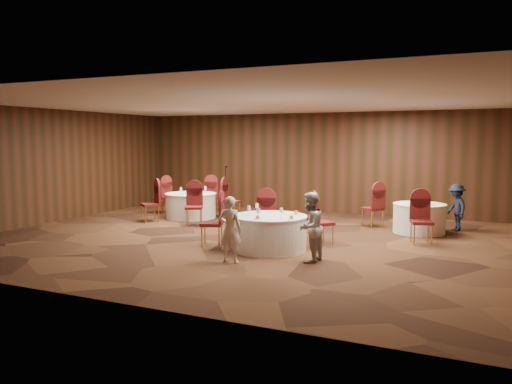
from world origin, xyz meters
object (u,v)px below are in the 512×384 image
at_px(woman_b, 310,227).
at_px(woman_a, 230,229).
at_px(table_main, 269,233).
at_px(man_c, 456,207).
at_px(table_right, 419,218).
at_px(mic_stand, 226,199).
at_px(table_left, 191,205).

bearing_deg(woman_b, woman_a, -57.20).
bearing_deg(table_main, man_c, 49.08).
height_order(table_right, mic_stand, mic_stand).
bearing_deg(woman_b, table_right, 165.07).
bearing_deg(table_left, table_main, -38.75).
height_order(table_left, mic_stand, mic_stand).
bearing_deg(table_main, table_right, 51.47).
height_order(table_left, woman_b, woman_b).
distance_m(table_main, mic_stand, 5.78).
bearing_deg(table_main, woman_b, -30.12).
relative_size(table_main, table_right, 1.24).
bearing_deg(mic_stand, woman_b, -48.97).
xyz_separation_m(table_main, mic_stand, (-3.47, 4.62, 0.05)).
height_order(table_left, woman_a, woman_a).
bearing_deg(table_right, table_main, -128.53).
distance_m(table_main, woman_a, 1.36).
bearing_deg(table_left, table_right, 2.29).
distance_m(table_main, man_c, 5.36).
relative_size(woman_a, woman_b, 0.95).
height_order(table_right, woman_a, woman_a).
bearing_deg(table_left, woman_a, -50.78).
relative_size(table_right, mic_stand, 0.87).
bearing_deg(mic_stand, woman_a, -61.56).
bearing_deg(table_left, mic_stand, 75.74).
bearing_deg(woman_a, mic_stand, -63.23).
xyz_separation_m(table_main, man_c, (3.51, 4.05, 0.23)).
xyz_separation_m(table_right, woman_a, (-2.94, -4.67, 0.26)).
bearing_deg(table_right, table_left, -177.71).
relative_size(table_main, woman_b, 1.19).
bearing_deg(table_main, woman_a, -101.20).
bearing_deg(woman_a, man_c, -126.78).
height_order(table_main, woman_b, woman_b).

